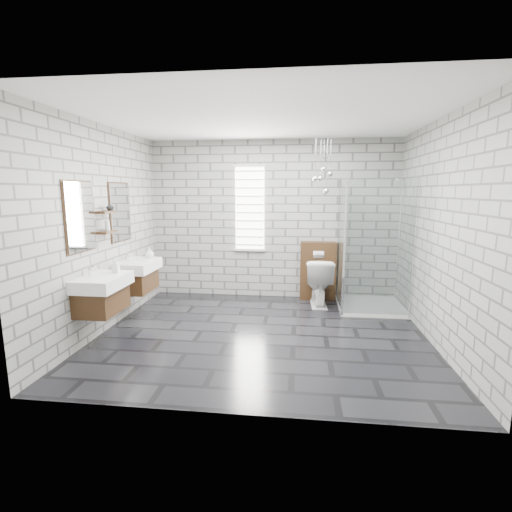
% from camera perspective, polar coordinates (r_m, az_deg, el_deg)
% --- Properties ---
extents(floor, '(4.20, 3.60, 0.02)m').
position_cam_1_polar(floor, '(4.97, 0.96, -11.97)').
color(floor, black).
rests_on(floor, ground).
extents(ceiling, '(4.20, 3.60, 0.02)m').
position_cam_1_polar(ceiling, '(4.69, 1.06, 20.56)').
color(ceiling, white).
rests_on(ceiling, wall_back).
extents(wall_back, '(4.20, 0.02, 2.70)m').
position_cam_1_polar(wall_back, '(6.44, 2.62, 5.52)').
color(wall_back, '#989793').
rests_on(wall_back, floor).
extents(wall_front, '(4.20, 0.02, 2.70)m').
position_cam_1_polar(wall_front, '(2.86, -2.61, -0.02)').
color(wall_front, '#989793').
rests_on(wall_front, floor).
extents(wall_left, '(0.02, 3.60, 2.70)m').
position_cam_1_polar(wall_left, '(5.28, -22.47, 3.81)').
color(wall_left, '#989793').
rests_on(wall_left, floor).
extents(wall_right, '(0.02, 3.60, 2.70)m').
position_cam_1_polar(wall_right, '(4.90, 26.40, 3.11)').
color(wall_right, '#989793').
rests_on(wall_right, floor).
extents(vanity_left, '(0.47, 0.70, 1.57)m').
position_cam_1_polar(vanity_left, '(4.82, -22.96, -3.91)').
color(vanity_left, '#3E2613').
rests_on(vanity_left, wall_left).
extents(vanity_right, '(0.47, 0.70, 1.57)m').
position_cam_1_polar(vanity_right, '(5.68, -18.07, -1.61)').
color(vanity_right, '#3E2613').
rests_on(vanity_right, wall_left).
extents(shelf_lower, '(0.14, 0.30, 0.03)m').
position_cam_1_polar(shelf_lower, '(5.20, -21.94, 3.43)').
color(shelf_lower, '#3E2613').
rests_on(shelf_lower, wall_left).
extents(shelf_upper, '(0.14, 0.30, 0.03)m').
position_cam_1_polar(shelf_upper, '(5.18, -22.13, 6.29)').
color(shelf_upper, '#3E2613').
rests_on(shelf_upper, wall_left).
extents(window, '(0.56, 0.05, 1.48)m').
position_cam_1_polar(window, '(6.44, -0.97, 7.31)').
color(window, white).
rests_on(window, wall_back).
extents(cistern_panel, '(0.60, 0.20, 1.00)m').
position_cam_1_polar(cistern_panel, '(6.44, 9.49, -2.25)').
color(cistern_panel, '#3E2613').
rests_on(cistern_panel, floor).
extents(flush_plate, '(0.18, 0.01, 0.12)m').
position_cam_1_polar(flush_plate, '(6.28, 9.61, 0.22)').
color(flush_plate, silver).
rests_on(flush_plate, cistern_panel).
extents(shower_enclosure, '(1.00, 1.00, 2.03)m').
position_cam_1_polar(shower_enclosure, '(6.02, 16.54, -3.36)').
color(shower_enclosure, white).
rests_on(shower_enclosure, floor).
extents(pendant_cluster, '(0.32, 0.25, 0.90)m').
position_cam_1_polar(pendant_cluster, '(5.96, 10.26, 11.80)').
color(pendant_cluster, silver).
rests_on(pendant_cluster, ceiling).
extents(toilet, '(0.46, 0.77, 0.77)m').
position_cam_1_polar(toilet, '(6.16, 9.59, -3.90)').
color(toilet, white).
rests_on(toilet, floor).
extents(soap_bottle_a, '(0.08, 0.08, 0.17)m').
position_cam_1_polar(soap_bottle_a, '(4.90, -20.79, -1.43)').
color(soap_bottle_a, '#B2B2B2').
rests_on(soap_bottle_a, vanity_left).
extents(soap_bottle_b, '(0.16, 0.16, 0.15)m').
position_cam_1_polar(soap_bottle_b, '(5.82, -16.07, 0.48)').
color(soap_bottle_b, '#B2B2B2').
rests_on(soap_bottle_b, vanity_right).
extents(soap_bottle_c, '(0.09, 0.09, 0.18)m').
position_cam_1_polar(soap_bottle_c, '(5.19, -21.93, 4.59)').
color(soap_bottle_c, '#B2B2B2').
rests_on(soap_bottle_c, shelf_lower).
extents(vase, '(0.10, 0.10, 0.10)m').
position_cam_1_polar(vase, '(5.26, -21.55, 7.07)').
color(vase, '#B2B2B2').
rests_on(vase, shelf_upper).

